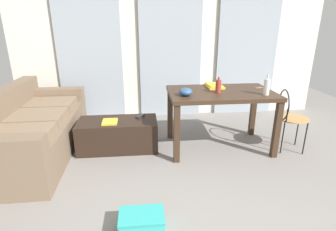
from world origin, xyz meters
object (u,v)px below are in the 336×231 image
Objects in this scene: tv_remote_primary at (140,116)px; wire_chair at (288,113)px; bowl at (186,92)px; book_stack at (214,86)px; bottle_near at (267,87)px; scissors at (258,88)px; coffee_table at (118,134)px; craft_table at (221,99)px; bottle_far at (218,86)px; shoebox at (142,222)px; couch at (31,130)px; magazine at (110,122)px.

wire_chair is at bearing 17.78° from tv_remote_primary.
bowl is 0.53× the size of book_stack.
bottle_near is at bearing -169.35° from wire_chair.
tv_remote_primary is at bearing 177.87° from scissors.
coffee_table is at bearing 163.51° from bowl.
scissors is at bearing 16.03° from bowl.
tv_remote_primary is (-1.04, 0.19, -0.26)m from craft_table.
scissors is (-0.31, 0.28, 0.27)m from wire_chair.
bottle_far is at bearing -161.60° from scissors.
bottle_near reaches higher than wire_chair.
bottle_far is at bearing -7.02° from coffee_table.
bowl reaches higher than shoebox.
wire_chair is at bearing -5.21° from bottle_far.
bowl is (0.85, -0.25, 0.62)m from coffee_table.
bowl is (-0.49, -0.17, 0.15)m from craft_table.
couch is 1.08m from coffee_table.
couch is 8.53× the size of bottle_near.
wire_chair is (3.26, -0.21, 0.19)m from couch.
coffee_table is 10.28× the size of scissors.
magazine is at bearing -144.03° from coffee_table.
couch is at bearing 176.99° from bottle_far.
bowl is at bearing -4.70° from tv_remote_primary.
couch reaches higher than book_stack.
wire_chair is 2.29m from magazine.
wire_chair is 1.38m from bowl.
book_stack is 1.93× the size of tv_remote_primary.
coffee_table is 1.26× the size of wire_chair.
wire_chair is at bearing 34.37° from shoebox.
couch reaches higher than craft_table.
coffee_table is at bearing 170.35° from bottle_near.
bottle_near is at bearing -9.65° from coffee_table.
scissors is at bearing 81.15° from bottle_near.
tv_remote_primary is at bearing 5.68° from couch.
couch is at bearing 177.76° from magazine.
book_stack is at bearing 58.79° from shoebox.
tv_remote_primary is at bearing 169.83° from craft_table.
craft_table is 1.88m from shoebox.
bottle_near is 0.57m from bottle_far.
bottle_near is 1.25× the size of bottle_far.
shoebox is at bearing -141.21° from bottle_near.
tv_remote_primary is at bearing 89.88° from shoebox.
wire_chair is at bearing 10.65° from bottle_near.
couch is 2.05m from shoebox.
bottle_near is 1.65m from tv_remote_primary.
bottle_far is at bearing -3.01° from couch.
bowl is 0.44× the size of shoebox.
scissors is at bearing 1.35° from coffee_table.
coffee_table is 6.54× the size of tv_remote_primary.
bottle_far is 1.44m from magazine.
craft_table is at bearing 169.56° from wire_chair.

